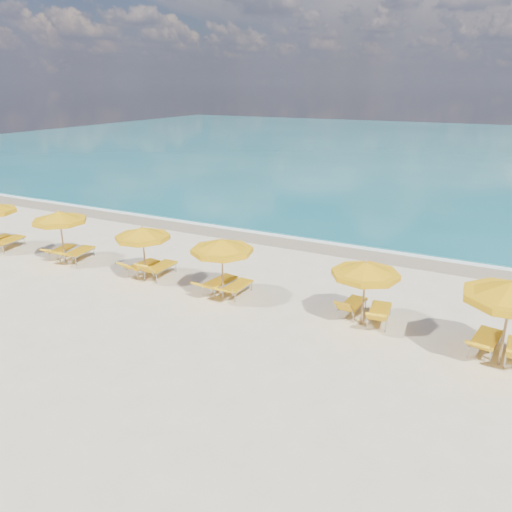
% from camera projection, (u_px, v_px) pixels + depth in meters
% --- Properties ---
extents(ground_plane, '(120.00, 120.00, 0.00)m').
position_uv_depth(ground_plane, '(237.00, 300.00, 17.63)').
color(ground_plane, beige).
extents(ocean, '(120.00, 80.00, 0.30)m').
position_uv_depth(ocean, '(439.00, 149.00, 57.91)').
color(ocean, '#125E67').
rests_on(ocean, ground).
extents(wet_sand_band, '(120.00, 2.60, 0.01)m').
position_uv_depth(wet_sand_band, '(312.00, 244.00, 23.84)').
color(wet_sand_band, tan).
rests_on(wet_sand_band, ground).
extents(foam_line, '(120.00, 1.20, 0.03)m').
position_uv_depth(foam_line, '(318.00, 239.00, 24.51)').
color(foam_line, white).
rests_on(foam_line, ground).
extents(whitecap_near, '(14.00, 0.36, 0.05)m').
position_uv_depth(whitecap_near, '(282.00, 194.00, 34.49)').
color(whitecap_near, white).
rests_on(whitecap_near, ground).
extents(whitecap_far, '(18.00, 0.30, 0.05)m').
position_uv_depth(whitecap_far, '(509.00, 194.00, 34.31)').
color(whitecap_far, white).
rests_on(whitecap_far, ground).
extents(umbrella_2, '(2.81, 2.81, 2.26)m').
position_uv_depth(umbrella_2, '(59.00, 217.00, 20.93)').
color(umbrella_2, tan).
rests_on(umbrella_2, ground).
extents(umbrella_3, '(2.54, 2.54, 2.14)m').
position_uv_depth(umbrella_3, '(142.00, 234.00, 19.03)').
color(umbrella_3, tan).
rests_on(umbrella_3, ground).
extents(umbrella_4, '(2.54, 2.54, 2.23)m').
position_uv_depth(umbrella_4, '(222.00, 247.00, 17.30)').
color(umbrella_4, tan).
rests_on(umbrella_4, ground).
extents(umbrella_5, '(2.44, 2.44, 2.16)m').
position_uv_depth(umbrella_5, '(366.00, 270.00, 15.31)').
color(umbrella_5, tan).
rests_on(umbrella_5, ground).
extents(umbrella_6, '(3.10, 3.10, 2.50)m').
position_uv_depth(umbrella_6, '(512.00, 292.00, 12.94)').
color(umbrella_6, tan).
rests_on(umbrella_6, ground).
extents(lounger_1_right, '(0.93, 1.98, 0.94)m').
position_uv_depth(lounger_1_right, '(8.00, 244.00, 22.97)').
color(lounger_1_right, '#A5A8AD').
rests_on(lounger_1_right, ground).
extents(lounger_2_left, '(0.88, 1.81, 0.70)m').
position_uv_depth(lounger_2_left, '(62.00, 252.00, 21.95)').
color(lounger_2_left, '#A5A8AD').
rests_on(lounger_2_left, ground).
extents(lounger_2_right, '(0.91, 2.03, 0.75)m').
position_uv_depth(lounger_2_right, '(79.00, 255.00, 21.52)').
color(lounger_2_right, '#A5A8AD').
rests_on(lounger_2_right, ground).
extents(lounger_3_left, '(0.77, 1.85, 0.79)m').
position_uv_depth(lounger_3_left, '(142.00, 269.00, 20.01)').
color(lounger_3_left, '#A5A8AD').
rests_on(lounger_3_left, ground).
extents(lounger_3_right, '(0.69, 1.93, 0.89)m').
position_uv_depth(lounger_3_right, '(160.00, 271.00, 19.71)').
color(lounger_3_right, '#A5A8AD').
rests_on(lounger_3_right, ground).
extents(lounger_4_left, '(0.91, 2.02, 0.73)m').
position_uv_depth(lounger_4_left, '(219.00, 286.00, 18.28)').
color(lounger_4_left, '#A5A8AD').
rests_on(lounger_4_left, ground).
extents(lounger_4_right, '(0.66, 1.84, 0.66)m').
position_uv_depth(lounger_4_right, '(237.00, 290.00, 17.98)').
color(lounger_4_right, '#A5A8AD').
rests_on(lounger_4_right, ground).
extents(lounger_5_left, '(0.69, 1.73, 0.82)m').
position_uv_depth(lounger_5_left, '(352.00, 308.00, 16.51)').
color(lounger_5_left, '#A5A8AD').
rests_on(lounger_5_left, ground).
extents(lounger_5_right, '(0.85, 1.95, 0.84)m').
position_uv_depth(lounger_5_right, '(379.00, 316.00, 15.91)').
color(lounger_5_right, '#A5A8AD').
rests_on(lounger_5_right, ground).
extents(lounger_6_left, '(0.95, 2.05, 0.82)m').
position_uv_depth(lounger_6_left, '(485.00, 345.00, 14.18)').
color(lounger_6_left, '#A5A8AD').
rests_on(lounger_6_left, ground).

